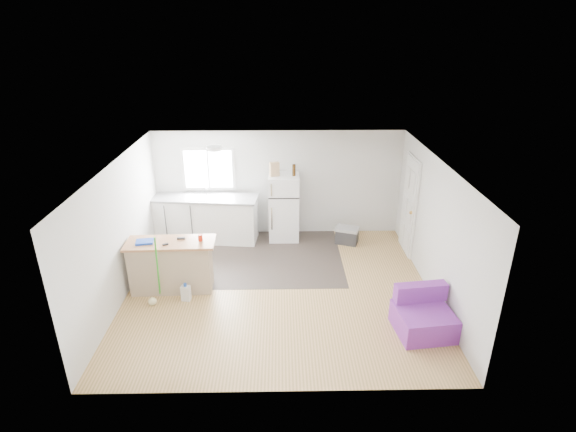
{
  "coord_description": "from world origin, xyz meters",
  "views": [
    {
      "loc": [
        0.04,
        -7.07,
        4.51
      ],
      "look_at": [
        0.18,
        0.7,
        1.17
      ],
      "focal_mm": 28.0,
      "sensor_mm": 36.0,
      "label": 1
    }
  ],
  "objects_px": {
    "mop": "(154,292)",
    "blue_tray": "(145,242)",
    "refrigerator": "(284,207)",
    "bottle_left": "(294,170)",
    "cardboard_box": "(274,169)",
    "bottle_right": "(294,170)",
    "purple_seat": "(423,317)",
    "red_cup": "(200,238)",
    "kitchen_cabinets": "(207,218)",
    "cooler": "(347,235)",
    "cleaner_jug": "(186,293)",
    "peninsula": "(171,265)"
  },
  "relations": [
    {
      "from": "peninsula",
      "to": "bottle_right",
      "type": "xyz_separation_m",
      "value": [
        2.28,
        2.05,
        1.14
      ]
    },
    {
      "from": "cardboard_box",
      "to": "refrigerator",
      "type": "bearing_deg",
      "value": 14.78
    },
    {
      "from": "cleaner_jug",
      "to": "peninsula",
      "type": "bearing_deg",
      "value": 139.71
    },
    {
      "from": "peninsula",
      "to": "bottle_right",
      "type": "bearing_deg",
      "value": 40.26
    },
    {
      "from": "red_cup",
      "to": "cardboard_box",
      "type": "height_order",
      "value": "cardboard_box"
    },
    {
      "from": "refrigerator",
      "to": "bottle_left",
      "type": "relative_size",
      "value": 6.01
    },
    {
      "from": "cooler",
      "to": "red_cup",
      "type": "xyz_separation_m",
      "value": [
        -2.9,
        -1.78,
        0.83
      ]
    },
    {
      "from": "mop",
      "to": "bottle_left",
      "type": "height_order",
      "value": "bottle_left"
    },
    {
      "from": "peninsula",
      "to": "mop",
      "type": "bearing_deg",
      "value": -116.71
    },
    {
      "from": "refrigerator",
      "to": "blue_tray",
      "type": "bearing_deg",
      "value": -139.04
    },
    {
      "from": "bottle_right",
      "to": "refrigerator",
      "type": "bearing_deg",
      "value": 167.57
    },
    {
      "from": "peninsula",
      "to": "red_cup",
      "type": "height_order",
      "value": "red_cup"
    },
    {
      "from": "cooler",
      "to": "peninsula",
      "type": "bearing_deg",
      "value": -132.23
    },
    {
      "from": "blue_tray",
      "to": "mop",
      "type": "bearing_deg",
      "value": -67.44
    },
    {
      "from": "purple_seat",
      "to": "red_cup",
      "type": "bearing_deg",
      "value": 153.0
    },
    {
      "from": "red_cup",
      "to": "bottle_right",
      "type": "distance_m",
      "value": 2.72
    },
    {
      "from": "peninsula",
      "to": "bottle_left",
      "type": "distance_m",
      "value": 3.27
    },
    {
      "from": "kitchen_cabinets",
      "to": "purple_seat",
      "type": "relative_size",
      "value": 2.51
    },
    {
      "from": "purple_seat",
      "to": "bottle_left",
      "type": "height_order",
      "value": "bottle_left"
    },
    {
      "from": "kitchen_cabinets",
      "to": "mop",
      "type": "distance_m",
      "value": 2.64
    },
    {
      "from": "red_cup",
      "to": "bottle_left",
      "type": "distance_m",
      "value": 2.72
    },
    {
      "from": "kitchen_cabinets",
      "to": "bottle_right",
      "type": "bearing_deg",
      "value": 5.2
    },
    {
      "from": "peninsula",
      "to": "cleaner_jug",
      "type": "distance_m",
      "value": 0.6
    },
    {
      "from": "refrigerator",
      "to": "red_cup",
      "type": "bearing_deg",
      "value": -125.75
    },
    {
      "from": "cleaner_jug",
      "to": "cardboard_box",
      "type": "distance_m",
      "value": 3.26
    },
    {
      "from": "cooler",
      "to": "mop",
      "type": "distance_m",
      "value": 4.34
    },
    {
      "from": "kitchen_cabinets",
      "to": "refrigerator",
      "type": "xyz_separation_m",
      "value": [
        1.72,
        0.02,
        0.23
      ]
    },
    {
      "from": "mop",
      "to": "blue_tray",
      "type": "height_order",
      "value": "mop"
    },
    {
      "from": "refrigerator",
      "to": "red_cup",
      "type": "distance_m",
      "value": 2.57
    },
    {
      "from": "peninsula",
      "to": "refrigerator",
      "type": "xyz_separation_m",
      "value": [
        2.06,
        2.1,
        0.26
      ]
    },
    {
      "from": "kitchen_cabinets",
      "to": "cooler",
      "type": "relative_size",
      "value": 4.06
    },
    {
      "from": "cleaner_jug",
      "to": "blue_tray",
      "type": "height_order",
      "value": "blue_tray"
    },
    {
      "from": "refrigerator",
      "to": "bottle_left",
      "type": "bearing_deg",
      "value": -11.9
    },
    {
      "from": "peninsula",
      "to": "bottle_left",
      "type": "xyz_separation_m",
      "value": [
        2.28,
        2.05,
        1.14
      ]
    },
    {
      "from": "refrigerator",
      "to": "purple_seat",
      "type": "height_order",
      "value": "refrigerator"
    },
    {
      "from": "cooler",
      "to": "bottle_right",
      "type": "xyz_separation_m",
      "value": [
        -1.18,
        0.24,
        1.44
      ]
    },
    {
      "from": "cleaner_jug",
      "to": "bottle_left",
      "type": "xyz_separation_m",
      "value": [
        1.97,
        2.44,
        1.48
      ]
    },
    {
      "from": "cleaner_jug",
      "to": "blue_tray",
      "type": "xyz_separation_m",
      "value": [
        -0.72,
        0.36,
        0.83
      ]
    },
    {
      "from": "kitchen_cabinets",
      "to": "bottle_right",
      "type": "distance_m",
      "value": 2.24
    },
    {
      "from": "red_cup",
      "to": "bottle_right",
      "type": "xyz_separation_m",
      "value": [
        1.72,
        2.02,
        0.6
      ]
    },
    {
      "from": "cleaner_jug",
      "to": "red_cup",
      "type": "relative_size",
      "value": 2.84
    },
    {
      "from": "cardboard_box",
      "to": "bottle_right",
      "type": "xyz_separation_m",
      "value": [
        0.42,
        0.0,
        -0.02
      ]
    },
    {
      "from": "kitchen_cabinets",
      "to": "refrigerator",
      "type": "bearing_deg",
      "value": 6.72
    },
    {
      "from": "bottle_right",
      "to": "purple_seat",
      "type": "bearing_deg",
      "value": -59.88
    },
    {
      "from": "kitchen_cabinets",
      "to": "cooler",
      "type": "bearing_deg",
      "value": 1.11
    },
    {
      "from": "cardboard_box",
      "to": "bottle_right",
      "type": "distance_m",
      "value": 0.42
    },
    {
      "from": "cooler",
      "to": "purple_seat",
      "type": "xyz_separation_m",
      "value": [
        0.77,
        -3.11,
        0.06
      ]
    },
    {
      "from": "purple_seat",
      "to": "red_cup",
      "type": "relative_size",
      "value": 7.79
    },
    {
      "from": "kitchen_cabinets",
      "to": "cleaner_jug",
      "type": "xyz_separation_m",
      "value": [
        -0.03,
        -2.47,
        -0.37
      ]
    },
    {
      "from": "cleaner_jug",
      "to": "purple_seat",
      "type": "bearing_deg",
      "value": -1.49
    }
  ]
}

